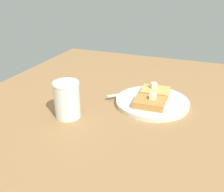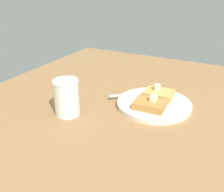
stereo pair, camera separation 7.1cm
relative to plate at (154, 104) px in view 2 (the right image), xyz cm
name	(u,v)px [view 2 (the right image)]	position (x,y,z in cm)	size (l,w,h in cm)	color
table_surface	(147,118)	(-5.44, -0.08, -2.28)	(113.46, 113.46, 2.92)	olive
plate	(154,104)	(0.00, 0.00, 0.00)	(22.32, 22.32, 1.42)	silver
toast_slice_left	(150,104)	(-3.97, -0.19, 1.59)	(7.06, 8.67, 1.99)	#AF783A
toast_slice_middle	(158,94)	(3.97, 0.19, 1.59)	(7.06, 8.67, 1.99)	#D89D50
butter_pat_primary	(153,98)	(-3.53, -0.87, 3.49)	(1.80, 1.62, 1.80)	#F5EAC8
butter_pat_secondary	(157,87)	(4.71, 0.76, 3.49)	(1.80, 1.62, 1.80)	beige
fork	(137,93)	(3.04, 6.88, 0.78)	(11.85, 12.78, 0.36)	silver
syrup_jar	(67,99)	(-15.87, 20.15, 3.86)	(7.23, 7.23, 10.31)	#331907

